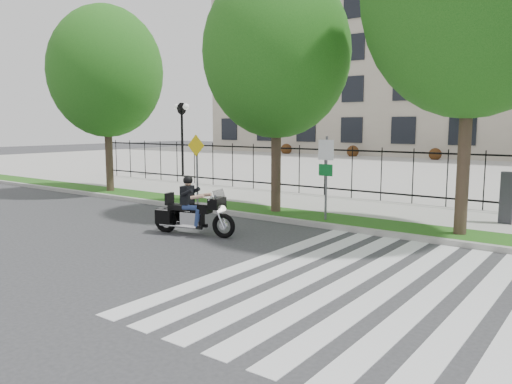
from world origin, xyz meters
The scene contains 13 objects.
ground centered at (0.00, 0.00, 0.00)m, with size 120.00×120.00×0.00m, color #313134.
curb centered at (0.00, 4.10, 0.07)m, with size 60.00×0.20×0.15m, color #9A9991.
grass_verge centered at (0.00, 4.95, 0.07)m, with size 60.00×1.50×0.15m, color #265916.
sidewalk centered at (0.00, 7.45, 0.07)m, with size 60.00×3.50×0.15m, color #ACA9A1.
plaza centered at (0.00, 25.00, 0.05)m, with size 80.00×34.00×0.10m, color #ACA9A1.
crosswalk_stripes centered at (4.83, 0.00, 0.01)m, with size 5.70×8.00×0.01m, color silver, non-canonical shape.
iron_fence centered at (0.00, 9.20, 1.15)m, with size 30.00×0.06×2.00m, color black, non-canonical shape.
lamp_post_left centered at (-12.00, 12.00, 3.21)m, with size 1.06×0.70×4.25m.
street_tree_0 centered at (-9.39, 4.95, 5.19)m, with size 4.77×4.77×7.80m.
street_tree_1 centered at (-0.68, 4.95, 5.26)m, with size 4.73×4.73×7.84m.
sign_pole_regulatory centered at (1.37, 4.58, 1.74)m, with size 0.50×0.09×2.50m.
sign_pole_warning centered at (-3.89, 4.58, 1.74)m, with size 0.78×0.09×2.49m.
motorcycle_rider centered at (-0.84, 1.17, 0.65)m, with size 2.51×1.02×1.96m.
Camera 1 is at (8.50, -8.54, 2.98)m, focal length 35.00 mm.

